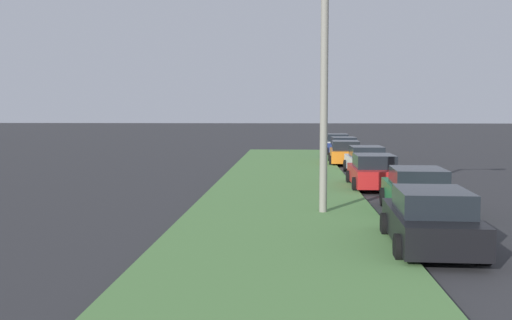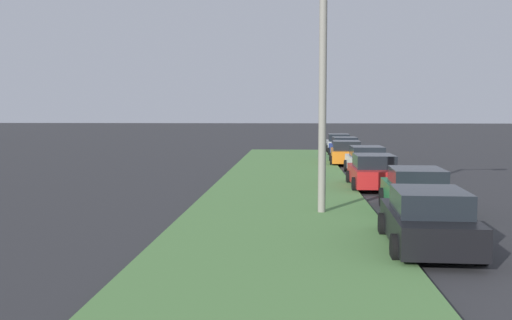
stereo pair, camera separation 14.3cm
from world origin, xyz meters
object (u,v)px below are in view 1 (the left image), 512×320
object	(u,v)px
parked_car_red	(374,172)
streetlight	(335,76)
parked_car_orange	(345,153)
parked_car_white	(366,161)
parked_car_black	(431,220)
parked_car_silver	(337,143)
parked_car_blue	(343,148)
parked_car_green	(417,191)

from	to	relation	value
parked_car_red	streetlight	size ratio (longest dim) A/B	0.57
parked_car_orange	streetlight	world-z (taller)	streetlight
parked_car_red	streetlight	xyz separation A→B (m)	(-6.62, 2.14, 3.67)
parked_car_red	parked_car_orange	distance (m)	11.56
parked_car_white	parked_car_orange	bearing A→B (deg)	4.97
parked_car_black	streetlight	size ratio (longest dim) A/B	0.58
parked_car_red	parked_car_silver	bearing A→B (deg)	-0.36
parked_car_white	parked_car_blue	size ratio (longest dim) A/B	0.99
parked_car_green	parked_car_red	distance (m)	6.09
parked_car_green	parked_car_red	xyz separation A→B (m)	(6.06, 0.57, 0.00)
parked_car_red	parked_car_silver	xyz separation A→B (m)	(22.56, -0.20, 0.00)
parked_car_green	parked_car_blue	xyz separation A→B (m)	(22.89, 0.39, 0.00)
parked_car_blue	parked_car_white	bearing A→B (deg)	179.53
parked_car_white	streetlight	world-z (taller)	streetlight
streetlight	parked_car_silver	bearing A→B (deg)	-4.59
parked_car_red	parked_car_white	distance (m)	5.93
parked_car_black	parked_car_white	size ratio (longest dim) A/B	1.01
parked_car_silver	parked_car_red	bearing A→B (deg)	-179.35
parked_car_green	parked_car_silver	bearing A→B (deg)	3.04
parked_car_silver	streetlight	xyz separation A→B (m)	(-29.18, 2.34, 3.67)
parked_car_green	parked_car_red	size ratio (longest dim) A/B	1.01
parked_car_red	parked_car_blue	bearing A→B (deg)	-0.45
parked_car_blue	parked_car_silver	bearing A→B (deg)	-1.94
parked_car_black	parked_car_white	xyz separation A→B (m)	(17.23, -0.60, 0.00)
parked_car_red	parked_car_silver	size ratio (longest dim) A/B	0.99
parked_car_black	parked_car_blue	bearing A→B (deg)	1.64
parked_car_black	parked_car_orange	bearing A→B (deg)	2.28
parked_car_green	parked_car_silver	xyz separation A→B (m)	(28.62, 0.36, 0.00)
parked_car_green	parked_car_orange	world-z (taller)	same
parked_car_orange	parked_car_silver	bearing A→B (deg)	0.47
parked_car_white	streetlight	xyz separation A→B (m)	(-12.53, 2.55, 3.67)
parked_car_orange	parked_car_silver	xyz separation A→B (m)	(11.00, -0.35, 0.00)
parked_car_silver	parked_car_black	bearing A→B (deg)	-179.50
parked_car_white	parked_car_orange	distance (m)	5.67
parked_car_red	parked_car_white	bearing A→B (deg)	-3.80
parked_car_black	parked_car_red	world-z (taller)	same
parked_car_black	parked_car_blue	world-z (taller)	same
parked_car_blue	streetlight	bearing A→B (deg)	172.68
parked_car_orange	parked_car_silver	size ratio (longest dim) A/B	1.01
parked_car_green	parked_car_red	world-z (taller)	same
streetlight	parked_car_green	bearing A→B (deg)	-78.29
parked_car_red	parked_car_orange	xyz separation A→B (m)	(11.56, 0.14, 0.00)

